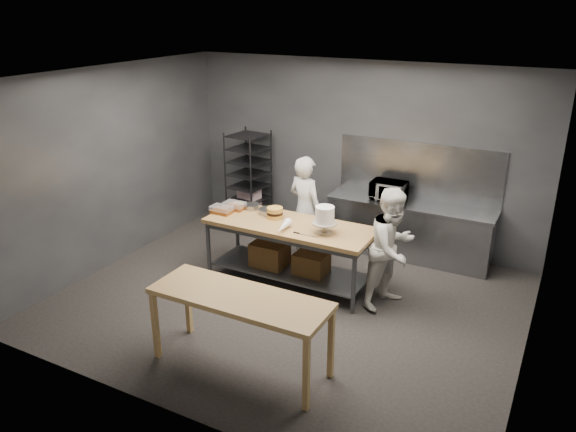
{
  "coord_description": "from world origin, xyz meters",
  "views": [
    {
      "loc": [
        3.16,
        -5.97,
        3.84
      ],
      "look_at": [
        -0.25,
        0.46,
        1.05
      ],
      "focal_mm": 35.0,
      "sensor_mm": 36.0,
      "label": 1
    }
  ],
  "objects_px": {
    "microwave": "(388,191)",
    "layer_cake": "(275,213)",
    "work_table": "(289,246)",
    "near_counter": "(240,303)",
    "speed_rack": "(249,181)",
    "chef_behind": "(305,210)",
    "frosted_cake_stand": "(325,217)",
    "chef_right": "(392,248)"
  },
  "relations": [
    {
      "from": "chef_behind",
      "to": "chef_right",
      "type": "relative_size",
      "value": 1.03
    },
    {
      "from": "speed_rack",
      "to": "microwave",
      "type": "xyz_separation_m",
      "value": [
        2.54,
        0.08,
        0.19
      ]
    },
    {
      "from": "work_table",
      "to": "frosted_cake_stand",
      "type": "bearing_deg",
      "value": -9.46
    },
    {
      "from": "chef_behind",
      "to": "layer_cake",
      "type": "height_order",
      "value": "chef_behind"
    },
    {
      "from": "frosted_cake_stand",
      "to": "layer_cake",
      "type": "relative_size",
      "value": 1.65
    },
    {
      "from": "microwave",
      "to": "layer_cake",
      "type": "distance_m",
      "value": 1.97
    },
    {
      "from": "near_counter",
      "to": "microwave",
      "type": "relative_size",
      "value": 3.69
    },
    {
      "from": "speed_rack",
      "to": "microwave",
      "type": "height_order",
      "value": "speed_rack"
    },
    {
      "from": "work_table",
      "to": "speed_rack",
      "type": "height_order",
      "value": "speed_rack"
    },
    {
      "from": "near_counter",
      "to": "chef_behind",
      "type": "distance_m",
      "value": 2.91
    },
    {
      "from": "speed_rack",
      "to": "chef_right",
      "type": "relative_size",
      "value": 1.07
    },
    {
      "from": "speed_rack",
      "to": "chef_behind",
      "type": "height_order",
      "value": "speed_rack"
    },
    {
      "from": "speed_rack",
      "to": "layer_cake",
      "type": "height_order",
      "value": "speed_rack"
    },
    {
      "from": "work_table",
      "to": "chef_behind",
      "type": "relative_size",
      "value": 1.42
    },
    {
      "from": "frosted_cake_stand",
      "to": "layer_cake",
      "type": "bearing_deg",
      "value": 167.91
    },
    {
      "from": "microwave",
      "to": "layer_cake",
      "type": "relative_size",
      "value": 2.35
    },
    {
      "from": "chef_behind",
      "to": "frosted_cake_stand",
      "type": "distance_m",
      "value": 1.19
    },
    {
      "from": "speed_rack",
      "to": "chef_behind",
      "type": "relative_size",
      "value": 1.04
    },
    {
      "from": "microwave",
      "to": "frosted_cake_stand",
      "type": "xyz_separation_m",
      "value": [
        -0.3,
        -1.77,
        0.11
      ]
    },
    {
      "from": "work_table",
      "to": "near_counter",
      "type": "distance_m",
      "value": 2.12
    },
    {
      "from": "speed_rack",
      "to": "layer_cake",
      "type": "bearing_deg",
      "value": -47.65
    },
    {
      "from": "microwave",
      "to": "layer_cake",
      "type": "bearing_deg",
      "value": -126.31
    },
    {
      "from": "microwave",
      "to": "near_counter",
      "type": "bearing_deg",
      "value": -96.24
    },
    {
      "from": "speed_rack",
      "to": "layer_cake",
      "type": "distance_m",
      "value": 2.04
    },
    {
      "from": "near_counter",
      "to": "microwave",
      "type": "distance_m",
      "value": 3.75
    },
    {
      "from": "chef_right",
      "to": "frosted_cake_stand",
      "type": "height_order",
      "value": "chef_right"
    },
    {
      "from": "speed_rack",
      "to": "layer_cake",
      "type": "xyz_separation_m",
      "value": [
        1.37,
        -1.51,
        0.14
      ]
    },
    {
      "from": "chef_right",
      "to": "frosted_cake_stand",
      "type": "bearing_deg",
      "value": 121.49
    },
    {
      "from": "frosted_cake_stand",
      "to": "layer_cake",
      "type": "distance_m",
      "value": 0.9
    },
    {
      "from": "chef_right",
      "to": "chef_behind",
      "type": "bearing_deg",
      "value": 86.77
    },
    {
      "from": "near_counter",
      "to": "microwave",
      "type": "bearing_deg",
      "value": 83.76
    },
    {
      "from": "work_table",
      "to": "near_counter",
      "type": "xyz_separation_m",
      "value": [
        0.49,
        -2.05,
        0.24
      ]
    },
    {
      "from": "work_table",
      "to": "speed_rack",
      "type": "xyz_separation_m",
      "value": [
        -1.64,
        1.59,
        0.28
      ]
    },
    {
      "from": "work_table",
      "to": "near_counter",
      "type": "bearing_deg",
      "value": -76.57
    },
    {
      "from": "near_counter",
      "to": "chef_right",
      "type": "relative_size",
      "value": 1.22
    },
    {
      "from": "speed_rack",
      "to": "near_counter",
      "type": "bearing_deg",
      "value": -59.65
    },
    {
      "from": "frosted_cake_stand",
      "to": "chef_behind",
      "type": "bearing_deg",
      "value": 129.2
    },
    {
      "from": "frosted_cake_stand",
      "to": "layer_cake",
      "type": "height_order",
      "value": "frosted_cake_stand"
    },
    {
      "from": "microwave",
      "to": "work_table",
      "type": "bearing_deg",
      "value": -118.18
    },
    {
      "from": "work_table",
      "to": "chef_behind",
      "type": "xyz_separation_m",
      "value": [
        -0.13,
        0.79,
        0.27
      ]
    },
    {
      "from": "chef_behind",
      "to": "chef_right",
      "type": "xyz_separation_m",
      "value": [
        1.62,
        -0.71,
        -0.02
      ]
    },
    {
      "from": "chef_behind",
      "to": "frosted_cake_stand",
      "type": "height_order",
      "value": "chef_behind"
    }
  ]
}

